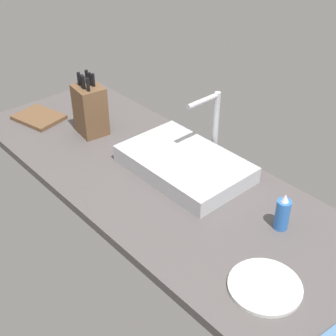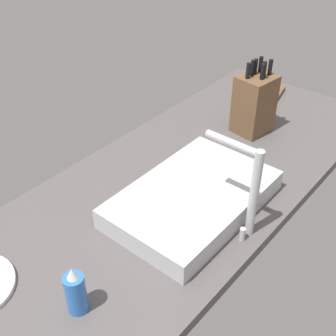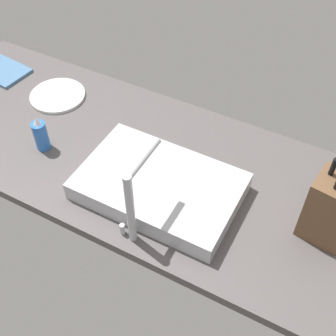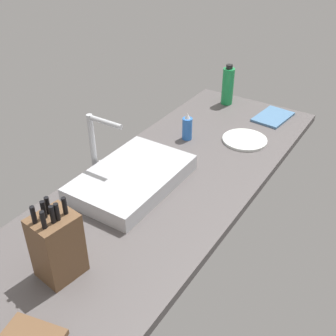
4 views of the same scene
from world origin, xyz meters
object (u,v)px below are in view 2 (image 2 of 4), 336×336
Objects in this scene: faucet at (248,183)px; knife_block at (254,104)px; sink_basin at (193,199)px; cutting_board at (260,94)px; soap_bottle at (76,292)px.

knife_block is (-47.32, -25.56, -5.23)cm from faucet.
sink_basin is 20.75cm from faucet.
knife_block reaches higher than cutting_board.
soap_bottle is at bearing -17.98° from faucet.
sink_basin is at bearing 18.76° from knife_block.
faucet is 49.51cm from soap_bottle.
soap_bottle is (93.34, 10.62, -5.26)cm from knife_block.
knife_block reaches higher than faucet.
faucet is 54.04cm from knife_block.
sink_basin is 50.11cm from knife_block.
cutting_board is (-26.52, -11.60, -10.22)cm from knife_block.
sink_basin is 2.33× the size of cutting_board.
faucet is 1.99× the size of soap_bottle.
sink_basin is at bearing -85.58° from faucet.
knife_block is 30.70cm from cutting_board.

